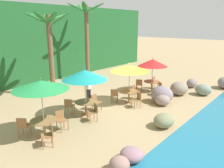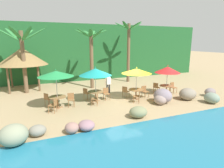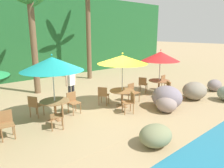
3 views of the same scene
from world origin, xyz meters
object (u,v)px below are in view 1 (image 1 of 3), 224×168
object	(u,v)px
umbrella_green	(41,85)
chair_red_seaward	(155,82)
palm_tree_second	(50,39)
waiter_in_white	(88,87)
umbrella_red	(153,63)
palm_tree_third	(87,32)
dining_table_yellow	(129,93)
chair_green_left	(49,134)
chair_green_inland	(23,125)
chair_teal_inland	(69,105)
chair_yellow_left	(137,99)
chair_teal_left	(94,111)
dining_table_teal	(86,104)
chair_red_left	(158,88)
chair_yellow_seaward	(135,91)
umbrella_teal	(85,75)
chair_green_seaward	(61,119)
chair_red_inland	(139,84)
umbrella_yellow	(130,68)
chair_yellow_inland	(114,95)
dining_table_green	(44,123)
dining_table_red	(152,83)
chair_teal_seaward	(95,101)

from	to	relation	value
umbrella_green	chair_red_seaward	world-z (taller)	umbrella_green
palm_tree_second	waiter_in_white	world-z (taller)	palm_tree_second
umbrella_red	palm_tree_third	size ratio (longest dim) A/B	0.39
dining_table_yellow	chair_red_seaward	world-z (taller)	chair_red_seaward
chair_green_left	waiter_in_white	bearing A→B (deg)	28.48
chair_red_seaward	chair_green_inland	bearing A→B (deg)	176.87
chair_red_seaward	palm_tree_third	bearing A→B (deg)	103.77
chair_teal_inland	chair_yellow_left	bearing A→B (deg)	-33.92
chair_teal_left	chair_green_inland	bearing A→B (deg)	159.35
dining_table_teal	chair_yellow_left	size ratio (longest dim) A/B	1.26
chair_teal_left	chair_red_left	bearing A→B (deg)	-3.77
chair_green_inland	palm_tree_second	size ratio (longest dim) A/B	0.17
chair_teal_left	umbrella_red	world-z (taller)	umbrella_red
chair_yellow_seaward	chair_teal_left	bearing A→B (deg)	-174.59
chair_red_seaward	palm_tree_second	bearing A→B (deg)	143.44
umbrella_teal	chair_teal_inland	distance (m)	1.83
chair_green_seaward	chair_red_inland	xyz separation A→B (m)	(7.12, 0.61, 0.00)
palm_tree_second	chair_yellow_left	bearing A→B (deg)	-72.48
umbrella_yellow	chair_yellow_inland	size ratio (longest dim) A/B	2.76
dining_table_teal	chair_yellow_seaward	bearing A→B (deg)	-6.67
chair_green_inland	chair_teal_inland	xyz separation A→B (m)	(2.73, 0.39, 0.00)
dining_table_green	chair_teal_left	distance (m)	2.47
chair_teal_inland	chair_red_left	xyz separation A→B (m)	(5.87, -1.88, 0.00)
dining_table_teal	chair_yellow_seaward	size ratio (longest dim) A/B	1.26
chair_green_left	dining_table_yellow	distance (m)	5.92
umbrella_yellow	chair_green_left	bearing A→B (deg)	-174.84
umbrella_teal	umbrella_yellow	bearing A→B (deg)	-11.60
chair_yellow_inland	dining_table_red	xyz separation A→B (m)	(3.42, -0.50, 0.10)
chair_teal_inland	chair_red_seaward	bearing A→B (deg)	-7.41
palm_tree_second	waiter_in_white	xyz separation A→B (m)	(0.54, -2.74, -2.65)
chair_green_inland	dining_table_teal	size ratio (longest dim) A/B	0.79
chair_red_seaward	waiter_in_white	size ratio (longest dim) A/B	0.51
umbrella_yellow	umbrella_red	size ratio (longest dim) A/B	1.01
dining_table_green	chair_green_left	world-z (taller)	chair_green_left
chair_red_inland	chair_green_seaward	bearing A→B (deg)	-175.12
umbrella_teal	chair_red_seaward	size ratio (longest dim) A/B	2.86
umbrella_red	chair_red_inland	distance (m)	1.73
dining_table_yellow	chair_red_seaward	size ratio (longest dim) A/B	1.26
palm_tree_third	waiter_in_white	bearing A→B (deg)	-133.75
chair_green_inland	chair_teal_inland	distance (m)	2.76
dining_table_teal	chair_red_left	size ratio (longest dim) A/B	1.26
palm_tree_third	chair_yellow_inland	bearing A→B (deg)	-119.11
dining_table_green	palm_tree_third	bearing A→B (deg)	35.21
dining_table_green	chair_yellow_inland	size ratio (longest dim) A/B	1.26
chair_teal_left	chair_red_seaward	size ratio (longest dim) A/B	1.00
chair_yellow_left	umbrella_red	distance (m)	3.65
chair_green_seaward	chair_teal_left	distance (m)	1.64
chair_teal_seaward	palm_tree_second	world-z (taller)	palm_tree_second
dining_table_teal	chair_teal_left	xyz separation A→B (m)	(-0.25, -0.82, -0.10)
chair_green_inland	chair_teal_inland	size ratio (longest dim) A/B	1.00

